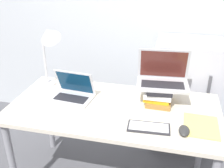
{
  "coord_description": "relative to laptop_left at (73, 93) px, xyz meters",
  "views": [
    {
      "loc": [
        0.36,
        -1.2,
        1.69
      ],
      "look_at": [
        -0.01,
        0.37,
        0.91
      ],
      "focal_mm": 42.0,
      "sensor_mm": 36.0,
      "label": 1
    }
  ],
  "objects": [
    {
      "name": "mouse",
      "position": [
        0.81,
        -0.26,
        -0.03
      ],
      "size": [
        0.07,
        0.11,
        0.04
      ],
      "color": "#2D2D2D",
      "rests_on": "desk"
    },
    {
      "name": "notepad",
      "position": [
        0.92,
        -0.17,
        -0.04
      ],
      "size": [
        0.22,
        0.27,
        0.01
      ],
      "color": "#EFE066",
      "rests_on": "desk"
    },
    {
      "name": "laptop_on_books",
      "position": [
        0.65,
        0.12,
        0.14
      ],
      "size": [
        0.39,
        0.27,
        0.25
      ],
      "color": "#B2B2B7",
      "rests_on": "book_stack"
    },
    {
      "name": "mini_fridge",
      "position": [
        0.85,
        0.67,
        -0.25
      ],
      "size": [
        0.58,
        0.48,
        1.04
      ],
      "color": "silver",
      "rests_on": "ground_plane"
    },
    {
      "name": "desk",
      "position": [
        0.33,
        -0.06,
        -0.12
      ],
      "size": [
        1.49,
        0.74,
        0.73
      ],
      "color": "beige",
      "rests_on": "ground_plane"
    },
    {
      "name": "desk_lamp",
      "position": [
        -0.23,
        0.15,
        0.35
      ],
      "size": [
        0.23,
        0.2,
        0.53
      ],
      "color": "silver",
      "rests_on": "desk"
    },
    {
      "name": "wireless_keyboard",
      "position": [
        0.6,
        -0.26,
        -0.04
      ],
      "size": [
        0.27,
        0.14,
        0.01
      ],
      "color": "#28282D",
      "rests_on": "desk"
    },
    {
      "name": "laptop_left",
      "position": [
        0.0,
        0.0,
        0.0
      ],
      "size": [
        0.32,
        0.24,
        0.21
      ],
      "color": "silver",
      "rests_on": "desk"
    },
    {
      "name": "book_stack",
      "position": [
        0.63,
        0.09,
        0.02
      ],
      "size": [
        0.2,
        0.25,
        0.14
      ],
      "color": "olive",
      "rests_on": "desk"
    }
  ]
}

